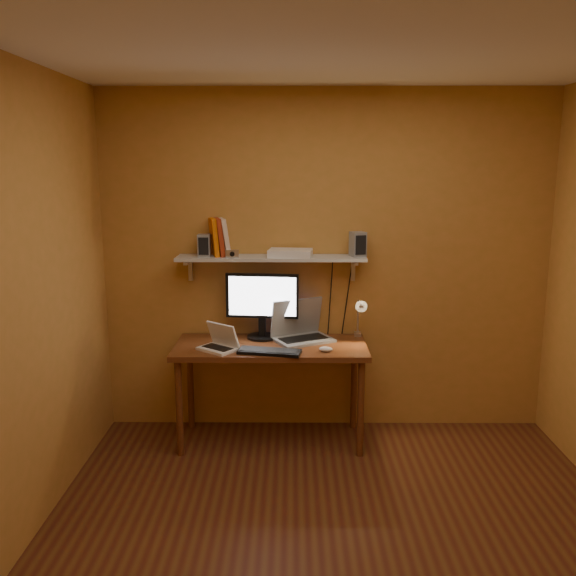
{
  "coord_description": "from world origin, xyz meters",
  "views": [
    {
      "loc": [
        -0.26,
        -3.0,
        2.04
      ],
      "look_at": [
        -0.29,
        1.18,
        1.19
      ],
      "focal_mm": 38.0,
      "sensor_mm": 36.0,
      "label": 1
    }
  ],
  "objects_px": {
    "keyboard": "(270,352)",
    "laptop": "(300,329)",
    "monitor": "(262,302)",
    "desk": "(271,356)",
    "wall_shelf": "(271,258)",
    "desk_lamp": "(360,313)",
    "netbook": "(220,342)",
    "shelf_camera": "(232,254)",
    "mouse": "(326,349)",
    "speaker_left": "(204,245)",
    "speaker_right": "(358,244)",
    "router": "(290,253)"
  },
  "relations": [
    {
      "from": "keyboard",
      "to": "laptop",
      "type": "bearing_deg",
      "value": 69.26
    },
    {
      "from": "monitor",
      "to": "laptop",
      "type": "height_order",
      "value": "monitor"
    },
    {
      "from": "desk",
      "to": "wall_shelf",
      "type": "distance_m",
      "value": 0.72
    },
    {
      "from": "keyboard",
      "to": "desk_lamp",
      "type": "height_order",
      "value": "desk_lamp"
    },
    {
      "from": "keyboard",
      "to": "wall_shelf",
      "type": "bearing_deg",
      "value": 100.95
    },
    {
      "from": "laptop",
      "to": "netbook",
      "type": "bearing_deg",
      "value": 177.6
    },
    {
      "from": "keyboard",
      "to": "shelf_camera",
      "type": "distance_m",
      "value": 0.77
    },
    {
      "from": "monitor",
      "to": "mouse",
      "type": "height_order",
      "value": "monitor"
    },
    {
      "from": "monitor",
      "to": "laptop",
      "type": "relative_size",
      "value": 1.1
    },
    {
      "from": "speaker_left",
      "to": "mouse",
      "type": "bearing_deg",
      "value": -22.05
    },
    {
      "from": "speaker_right",
      "to": "keyboard",
      "type": "bearing_deg",
      "value": -166.93
    },
    {
      "from": "keyboard",
      "to": "speaker_right",
      "type": "bearing_deg",
      "value": 42.76
    },
    {
      "from": "wall_shelf",
      "to": "desk_lamp",
      "type": "relative_size",
      "value": 3.73
    },
    {
      "from": "mouse",
      "to": "desk_lamp",
      "type": "xyz_separation_m",
      "value": [
        0.27,
        0.29,
        0.19
      ]
    },
    {
      "from": "monitor",
      "to": "shelf_camera",
      "type": "relative_size",
      "value": 5.55
    },
    {
      "from": "keyboard",
      "to": "speaker_left",
      "type": "distance_m",
      "value": 0.94
    },
    {
      "from": "netbook",
      "to": "mouse",
      "type": "height_order",
      "value": "netbook"
    },
    {
      "from": "monitor",
      "to": "desk_lamp",
      "type": "bearing_deg",
      "value": 2.04
    },
    {
      "from": "netbook",
      "to": "router",
      "type": "relative_size",
      "value": 1.01
    },
    {
      "from": "mouse",
      "to": "router",
      "type": "relative_size",
      "value": 0.31
    },
    {
      "from": "desk",
      "to": "mouse",
      "type": "height_order",
      "value": "mouse"
    },
    {
      "from": "desk",
      "to": "router",
      "type": "height_order",
      "value": "router"
    },
    {
      "from": "mouse",
      "to": "desk_lamp",
      "type": "relative_size",
      "value": 0.26
    },
    {
      "from": "laptop",
      "to": "speaker_left",
      "type": "distance_m",
      "value": 0.95
    },
    {
      "from": "mouse",
      "to": "shelf_camera",
      "type": "height_order",
      "value": "shelf_camera"
    },
    {
      "from": "router",
      "to": "desk_lamp",
      "type": "bearing_deg",
      "value": -6.29
    },
    {
      "from": "mouse",
      "to": "router",
      "type": "xyz_separation_m",
      "value": [
        -0.25,
        0.35,
        0.63
      ]
    },
    {
      "from": "shelf_camera",
      "to": "router",
      "type": "height_order",
      "value": "shelf_camera"
    },
    {
      "from": "speaker_left",
      "to": "router",
      "type": "height_order",
      "value": "speaker_left"
    },
    {
      "from": "desk",
      "to": "keyboard",
      "type": "relative_size",
      "value": 3.19
    },
    {
      "from": "monitor",
      "to": "speaker_right",
      "type": "xyz_separation_m",
      "value": [
        0.71,
        0.01,
        0.44
      ]
    },
    {
      "from": "shelf_camera",
      "to": "router",
      "type": "relative_size",
      "value": 0.31
    },
    {
      "from": "desk",
      "to": "desk_lamp",
      "type": "distance_m",
      "value": 0.73
    },
    {
      "from": "router",
      "to": "keyboard",
      "type": "bearing_deg",
      "value": -110.25
    },
    {
      "from": "laptop",
      "to": "shelf_camera",
      "type": "bearing_deg",
      "value": 155.6
    },
    {
      "from": "shelf_camera",
      "to": "keyboard",
      "type": "bearing_deg",
      "value": -49.29
    },
    {
      "from": "wall_shelf",
      "to": "desk_lamp",
      "type": "distance_m",
      "value": 0.77
    },
    {
      "from": "speaker_left",
      "to": "keyboard",
      "type": "bearing_deg",
      "value": -39.1
    },
    {
      "from": "desk",
      "to": "monitor",
      "type": "bearing_deg",
      "value": 111.28
    },
    {
      "from": "speaker_right",
      "to": "netbook",
      "type": "bearing_deg",
      "value": 178.61
    },
    {
      "from": "wall_shelf",
      "to": "speaker_right",
      "type": "distance_m",
      "value": 0.65
    },
    {
      "from": "wall_shelf",
      "to": "router",
      "type": "distance_m",
      "value": 0.15
    },
    {
      "from": "netbook",
      "to": "keyboard",
      "type": "relative_size",
      "value": 0.73
    },
    {
      "from": "keyboard",
      "to": "speaker_left",
      "type": "height_order",
      "value": "speaker_left"
    },
    {
      "from": "laptop",
      "to": "mouse",
      "type": "relative_size",
      "value": 5.16
    },
    {
      "from": "speaker_left",
      "to": "speaker_right",
      "type": "xyz_separation_m",
      "value": [
        1.13,
        0.0,
        0.01
      ]
    },
    {
      "from": "speaker_right",
      "to": "laptop",
      "type": "bearing_deg",
      "value": 167.48
    },
    {
      "from": "wall_shelf",
      "to": "desk_lamp",
      "type": "bearing_deg",
      "value": -5.88
    },
    {
      "from": "mouse",
      "to": "laptop",
      "type": "bearing_deg",
      "value": 133.79
    },
    {
      "from": "keyboard",
      "to": "desk_lamp",
      "type": "xyz_separation_m",
      "value": [
        0.66,
        0.33,
        0.2
      ]
    }
  ]
}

